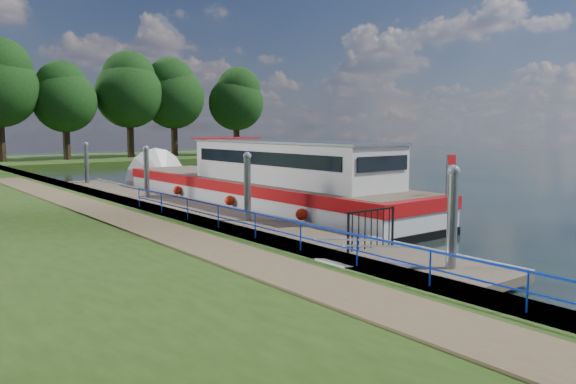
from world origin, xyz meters
TOP-DOWN VIEW (x-y plane):
  - ground at (0.00, 0.00)m, footprint 160.00×160.00m
  - bank_edge at (-2.55, 15.00)m, footprint 1.10×90.00m
  - far_bank at (12.00, 52.00)m, footprint 60.00×18.00m
  - footpath at (-4.40, 8.00)m, footprint 1.60×40.00m
  - blue_fence at (-2.75, 3.00)m, footprint 0.04×18.04m
  - pontoon at (0.00, 13.00)m, footprint 2.50×30.00m
  - mooring_piles at (0.00, 13.00)m, footprint 0.30×27.30m
  - gangway at (-1.85, 0.50)m, footprint 2.58×1.00m
  - gate_panel at (-0.00, 2.20)m, footprint 1.85×0.05m
  - barge at (3.60, 13.56)m, footprint 4.36×21.15m

SIDE VIEW (x-z plane):
  - ground at x=0.00m, z-range 0.00..0.00m
  - pontoon at x=0.00m, z-range -0.10..0.46m
  - far_bank at x=12.00m, z-range 0.00..0.60m
  - bank_edge at x=-2.55m, z-range 0.00..0.78m
  - gangway at x=-1.85m, z-range 0.16..1.09m
  - footpath at x=-4.40m, z-range 0.78..0.83m
  - barge at x=3.60m, z-range -1.30..3.48m
  - gate_panel at x=0.00m, z-range 0.57..1.72m
  - mooring_piles at x=0.00m, z-range -0.50..3.05m
  - blue_fence at x=-2.75m, z-range 0.95..1.67m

